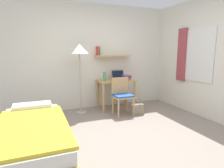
{
  "coord_description": "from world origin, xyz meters",
  "views": [
    {
      "loc": [
        -1.37,
        -2.64,
        1.44
      ],
      "look_at": [
        -0.1,
        0.51,
        0.85
      ],
      "focal_mm": 30.41,
      "sensor_mm": 36.0,
      "label": 1
    }
  ],
  "objects_px": {
    "standing_lamp": "(79,52)",
    "book_stack": "(126,77)",
    "water_bottle": "(104,77)",
    "handbag": "(137,109)",
    "bed": "(33,138)",
    "laptop": "(119,77)",
    "desk": "(116,86)",
    "desk_chair": "(122,94)"
  },
  "relations": [
    {
      "from": "desk",
      "to": "book_stack",
      "type": "bearing_deg",
      "value": -4.09
    },
    {
      "from": "desk",
      "to": "handbag",
      "type": "distance_m",
      "value": 0.85
    },
    {
      "from": "book_stack",
      "to": "standing_lamp",
      "type": "bearing_deg",
      "value": -177.28
    },
    {
      "from": "water_bottle",
      "to": "laptop",
      "type": "bearing_deg",
      "value": 15.04
    },
    {
      "from": "book_stack",
      "to": "bed",
      "type": "bearing_deg",
      "value": -144.49
    },
    {
      "from": "bed",
      "to": "water_bottle",
      "type": "bearing_deg",
      "value": 44.1
    },
    {
      "from": "desk_chair",
      "to": "handbag",
      "type": "distance_m",
      "value": 0.49
    },
    {
      "from": "handbag",
      "to": "book_stack",
      "type": "bearing_deg",
      "value": 86.45
    },
    {
      "from": "laptop",
      "to": "handbag",
      "type": "height_order",
      "value": "laptop"
    },
    {
      "from": "bed",
      "to": "water_bottle",
      "type": "xyz_separation_m",
      "value": [
        1.64,
        1.59,
        0.59
      ]
    },
    {
      "from": "desk",
      "to": "book_stack",
      "type": "height_order",
      "value": "book_stack"
    },
    {
      "from": "standing_lamp",
      "to": "laptop",
      "type": "bearing_deg",
      "value": 8.84
    },
    {
      "from": "water_bottle",
      "to": "desk_chair",
      "type": "bearing_deg",
      "value": -61.8
    },
    {
      "from": "desk_chair",
      "to": "water_bottle",
      "type": "height_order",
      "value": "water_bottle"
    },
    {
      "from": "desk",
      "to": "water_bottle",
      "type": "height_order",
      "value": "water_bottle"
    },
    {
      "from": "bed",
      "to": "desk",
      "type": "height_order",
      "value": "desk"
    },
    {
      "from": "water_bottle",
      "to": "book_stack",
      "type": "bearing_deg",
      "value": 1.09
    },
    {
      "from": "desk_chair",
      "to": "handbag",
      "type": "xyz_separation_m",
      "value": [
        0.31,
        -0.17,
        -0.34
      ]
    },
    {
      "from": "standing_lamp",
      "to": "bed",
      "type": "bearing_deg",
      "value": -123.69
    },
    {
      "from": "desk",
      "to": "desk_chair",
      "type": "relative_size",
      "value": 1.1
    },
    {
      "from": "water_bottle",
      "to": "book_stack",
      "type": "height_order",
      "value": "water_bottle"
    },
    {
      "from": "desk",
      "to": "water_bottle",
      "type": "xyz_separation_m",
      "value": [
        -0.32,
        -0.03,
        0.25
      ]
    },
    {
      "from": "desk",
      "to": "standing_lamp",
      "type": "bearing_deg",
      "value": -175.18
    },
    {
      "from": "bed",
      "to": "laptop",
      "type": "bearing_deg",
      "value": 39.46
    },
    {
      "from": "bed",
      "to": "book_stack",
      "type": "distance_m",
      "value": 2.8
    },
    {
      "from": "water_bottle",
      "to": "handbag",
      "type": "relative_size",
      "value": 0.55
    },
    {
      "from": "water_bottle",
      "to": "handbag",
      "type": "bearing_deg",
      "value": -48.99
    },
    {
      "from": "book_stack",
      "to": "handbag",
      "type": "height_order",
      "value": "book_stack"
    },
    {
      "from": "bed",
      "to": "handbag",
      "type": "bearing_deg",
      "value": 23.17
    },
    {
      "from": "bed",
      "to": "desk",
      "type": "distance_m",
      "value": 2.56
    },
    {
      "from": "desk_chair",
      "to": "book_stack",
      "type": "bearing_deg",
      "value": 54.41
    },
    {
      "from": "desk_chair",
      "to": "laptop",
      "type": "height_order",
      "value": "laptop"
    },
    {
      "from": "standing_lamp",
      "to": "laptop",
      "type": "xyz_separation_m",
      "value": [
        1.04,
        0.16,
        -0.64
      ]
    },
    {
      "from": "desk_chair",
      "to": "bed",
      "type": "bearing_deg",
      "value": -149.54
    },
    {
      "from": "bed",
      "to": "desk_chair",
      "type": "distance_m",
      "value": 2.21
    },
    {
      "from": "laptop",
      "to": "book_stack",
      "type": "distance_m",
      "value": 0.2
    },
    {
      "from": "standing_lamp",
      "to": "book_stack",
      "type": "relative_size",
      "value": 6.67
    },
    {
      "from": "standing_lamp",
      "to": "laptop",
      "type": "relative_size",
      "value": 4.89
    },
    {
      "from": "desk",
      "to": "desk_chair",
      "type": "xyz_separation_m",
      "value": [
        -0.06,
        -0.51,
        -0.11
      ]
    },
    {
      "from": "book_stack",
      "to": "desk",
      "type": "bearing_deg",
      "value": 175.91
    },
    {
      "from": "book_stack",
      "to": "laptop",
      "type": "bearing_deg",
      "value": 148.67
    },
    {
      "from": "desk",
      "to": "desk_chair",
      "type": "height_order",
      "value": "desk_chair"
    }
  ]
}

